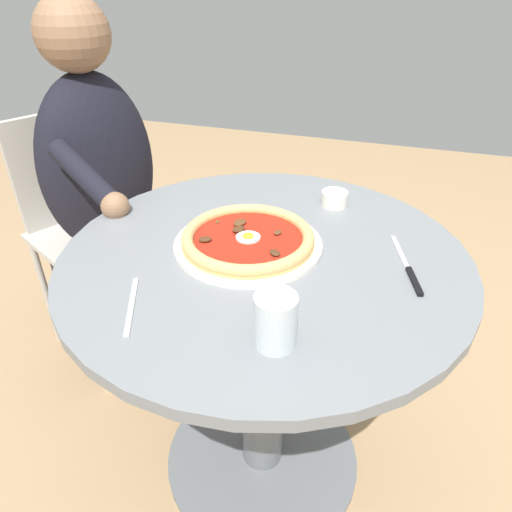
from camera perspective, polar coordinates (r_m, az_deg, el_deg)
ground_plane at (r=1.53m, az=0.76°, el=-23.68°), size 6.00×6.00×0.02m
dining_table at (r=1.14m, az=0.95°, el=-9.13°), size 0.88×0.88×0.73m
pizza_on_plate at (r=1.01m, az=-0.99°, el=2.09°), size 0.33×0.33×0.04m
water_glass at (r=0.75m, az=2.39°, el=-8.33°), size 0.07×0.07×0.09m
steak_knife at (r=0.98m, az=18.36°, el=-1.86°), size 0.22×0.07×0.01m
ramekin_capers at (r=1.21m, az=9.61°, el=7.05°), size 0.07×0.07×0.04m
fork_utensil at (r=0.88m, az=-15.05°, el=-5.89°), size 0.16×0.08×0.00m
diner_person at (r=1.59m, az=-17.59°, el=3.83°), size 0.50×0.46×1.20m
cafe_chair_diner at (r=1.71m, az=-19.83°, el=4.89°), size 0.54×0.54×0.85m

